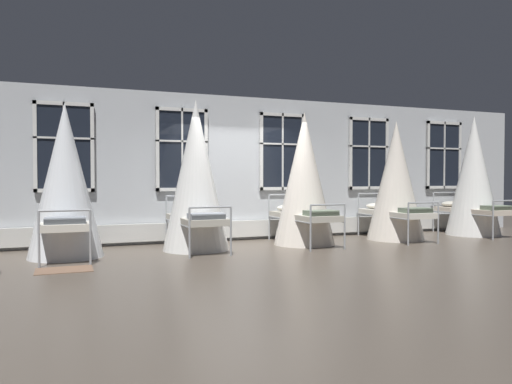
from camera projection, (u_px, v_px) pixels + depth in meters
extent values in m
plane|color=brown|center=(256.00, 248.00, 9.43)|extent=(29.53, 29.53, 0.00)
cube|color=silver|center=(233.00, 168.00, 10.73)|extent=(15.77, 0.10, 3.15)
cube|color=black|center=(64.00, 147.00, 9.38)|extent=(1.10, 0.02, 1.73)
cube|color=silver|center=(65.00, 190.00, 9.41)|extent=(1.10, 0.06, 0.07)
cube|color=silver|center=(64.00, 104.00, 9.36)|extent=(1.10, 0.06, 0.07)
cube|color=silver|center=(35.00, 146.00, 9.20)|extent=(0.07, 0.06, 1.73)
cube|color=silver|center=(92.00, 148.00, 9.57)|extent=(0.07, 0.06, 1.73)
cube|color=silver|center=(64.00, 147.00, 9.38)|extent=(0.04, 0.06, 1.73)
cube|color=silver|center=(64.00, 138.00, 9.38)|extent=(1.10, 0.06, 0.04)
cube|color=black|center=(182.00, 150.00, 10.20)|extent=(1.10, 0.02, 1.73)
cube|color=silver|center=(182.00, 189.00, 10.23)|extent=(1.10, 0.06, 0.07)
cube|color=silver|center=(182.00, 110.00, 10.18)|extent=(1.10, 0.06, 0.07)
cube|color=silver|center=(157.00, 149.00, 10.02)|extent=(0.07, 0.06, 1.73)
cube|color=silver|center=(206.00, 150.00, 10.39)|extent=(0.07, 0.06, 1.73)
cube|color=silver|center=(182.00, 150.00, 10.20)|extent=(0.04, 0.06, 1.73)
cube|color=silver|center=(182.00, 141.00, 10.20)|extent=(1.10, 0.06, 0.04)
cube|color=black|center=(282.00, 152.00, 11.02)|extent=(1.10, 0.02, 1.73)
cube|color=silver|center=(282.00, 189.00, 11.05)|extent=(1.10, 0.06, 0.07)
cube|color=silver|center=(282.00, 115.00, 11.00)|extent=(1.10, 0.06, 0.07)
cube|color=silver|center=(261.00, 151.00, 10.84)|extent=(0.07, 0.06, 1.73)
cube|color=silver|center=(303.00, 152.00, 11.21)|extent=(0.07, 0.06, 1.73)
cube|color=silver|center=(282.00, 152.00, 11.02)|extent=(0.04, 0.06, 1.73)
cube|color=silver|center=(282.00, 144.00, 11.02)|extent=(1.10, 0.06, 0.04)
cube|color=black|center=(369.00, 154.00, 11.85)|extent=(1.10, 0.02, 1.73)
cube|color=silver|center=(369.00, 188.00, 11.87)|extent=(1.10, 0.06, 0.07)
cube|color=silver|center=(369.00, 119.00, 11.82)|extent=(1.10, 0.06, 0.07)
cube|color=silver|center=(350.00, 153.00, 11.66)|extent=(0.07, 0.06, 1.73)
cube|color=silver|center=(386.00, 154.00, 12.03)|extent=(0.07, 0.06, 1.73)
cube|color=silver|center=(369.00, 154.00, 11.85)|extent=(0.04, 0.06, 1.73)
cube|color=silver|center=(369.00, 146.00, 11.84)|extent=(1.10, 0.06, 0.04)
cube|color=black|center=(444.00, 155.00, 12.67)|extent=(1.10, 0.02, 1.73)
cube|color=silver|center=(444.00, 187.00, 12.69)|extent=(1.10, 0.06, 0.07)
cube|color=silver|center=(444.00, 123.00, 12.64)|extent=(1.10, 0.06, 0.07)
cube|color=silver|center=(428.00, 155.00, 12.48)|extent=(0.07, 0.06, 1.73)
cube|color=silver|center=(459.00, 156.00, 12.85)|extent=(0.07, 0.06, 1.73)
cube|color=silver|center=(444.00, 155.00, 12.67)|extent=(0.04, 0.06, 1.73)
cube|color=silver|center=(444.00, 148.00, 12.66)|extent=(1.10, 0.06, 0.04)
cube|color=silver|center=(235.00, 229.00, 10.64)|extent=(12.07, 0.10, 0.36)
cylinder|color=#9EA3A8|center=(46.00, 224.00, 9.14)|extent=(0.04, 0.04, 0.99)
cylinder|color=#9EA3A8|center=(87.00, 223.00, 9.40)|extent=(0.04, 0.04, 0.99)
cylinder|color=#9EA3A8|center=(39.00, 240.00, 7.38)|extent=(0.04, 0.04, 0.86)
cylinder|color=#9EA3A8|center=(90.00, 237.00, 7.64)|extent=(0.04, 0.04, 0.86)
cylinder|color=#9EA3A8|center=(43.00, 228.00, 8.26)|extent=(0.05, 1.88, 0.03)
cylinder|color=#9EA3A8|center=(89.00, 226.00, 8.52)|extent=(0.05, 1.88, 0.03)
cylinder|color=#9EA3A8|center=(66.00, 198.00, 9.26)|extent=(0.74, 0.04, 0.03)
cylinder|color=#9EA3A8|center=(65.00, 211.00, 7.50)|extent=(0.74, 0.04, 0.03)
cube|color=silver|center=(66.00, 223.00, 8.39)|extent=(0.77, 1.91, 0.12)
ellipsoid|color=silver|center=(66.00, 213.00, 9.04)|extent=(0.58, 0.41, 0.14)
cube|color=#8C939E|center=(65.00, 220.00, 7.75)|extent=(0.62, 0.37, 0.10)
cone|color=white|center=(65.00, 180.00, 8.37)|extent=(1.26, 1.26, 2.65)
cylinder|color=#9EA3A8|center=(166.00, 220.00, 9.98)|extent=(0.04, 0.04, 0.99)
cylinder|color=#9EA3A8|center=(201.00, 219.00, 10.26)|extent=(0.04, 0.04, 0.99)
cylinder|color=#9EA3A8|center=(190.00, 233.00, 8.24)|extent=(0.04, 0.04, 0.86)
cylinder|color=#9EA3A8|center=(231.00, 231.00, 8.52)|extent=(0.04, 0.04, 0.86)
cylinder|color=#9EA3A8|center=(177.00, 223.00, 9.11)|extent=(0.07, 1.88, 0.03)
cylinder|color=#9EA3A8|center=(215.00, 222.00, 9.39)|extent=(0.07, 1.88, 0.03)
cylinder|color=#9EA3A8|center=(184.00, 196.00, 10.11)|extent=(0.74, 0.05, 0.03)
cylinder|color=#9EA3A8|center=(210.00, 207.00, 8.37)|extent=(0.74, 0.05, 0.03)
cube|color=#B7B2A3|center=(196.00, 219.00, 9.25)|extent=(0.80, 1.91, 0.12)
ellipsoid|color=silver|center=(187.00, 210.00, 9.89)|extent=(0.58, 0.41, 0.14)
cube|color=#8C939E|center=(206.00, 216.00, 8.62)|extent=(0.62, 0.37, 0.10)
cone|color=white|center=(196.00, 175.00, 9.23)|extent=(1.26, 1.26, 2.84)
cylinder|color=#9EA3A8|center=(269.00, 217.00, 10.77)|extent=(0.04, 0.04, 0.99)
cylinder|color=#9EA3A8|center=(299.00, 216.00, 11.05)|extent=(0.04, 0.04, 0.99)
cylinder|color=#9EA3A8|center=(311.00, 228.00, 9.03)|extent=(0.04, 0.04, 0.86)
cylinder|color=#9EA3A8|center=(345.00, 227.00, 9.31)|extent=(0.04, 0.04, 0.86)
cylinder|color=#9EA3A8|center=(288.00, 219.00, 9.90)|extent=(0.08, 1.88, 0.03)
cylinder|color=#9EA3A8|center=(320.00, 218.00, 10.18)|extent=(0.08, 1.88, 0.03)
cylinder|color=#9EA3A8|center=(284.00, 195.00, 10.89)|extent=(0.74, 0.05, 0.03)
cylinder|color=#9EA3A8|center=(328.00, 205.00, 9.16)|extent=(0.74, 0.05, 0.03)
cube|color=#B7B2A3|center=(304.00, 216.00, 10.04)|extent=(0.81, 1.92, 0.12)
ellipsoid|color=silver|center=(289.00, 208.00, 10.68)|extent=(0.58, 0.42, 0.14)
cube|color=slate|center=(321.00, 213.00, 9.41)|extent=(0.62, 0.38, 0.10)
cone|color=silver|center=(304.00, 178.00, 10.02)|extent=(1.26, 1.26, 2.71)
cylinder|color=#9EA3A8|center=(358.00, 215.00, 11.60)|extent=(0.04, 0.04, 0.99)
cylinder|color=#9EA3A8|center=(385.00, 214.00, 11.84)|extent=(0.04, 0.04, 0.99)
cylinder|color=#9EA3A8|center=(408.00, 224.00, 9.83)|extent=(0.04, 0.04, 0.86)
cylinder|color=#9EA3A8|center=(438.00, 223.00, 10.08)|extent=(0.04, 0.04, 0.86)
cylinder|color=#9EA3A8|center=(381.00, 216.00, 10.71)|extent=(0.08, 1.88, 0.03)
cylinder|color=#9EA3A8|center=(409.00, 215.00, 10.96)|extent=(0.08, 1.88, 0.03)
cylinder|color=#9EA3A8|center=(372.00, 194.00, 11.71)|extent=(0.74, 0.05, 0.03)
cylinder|color=#9EA3A8|center=(424.00, 203.00, 9.94)|extent=(0.74, 0.05, 0.03)
cube|color=silver|center=(396.00, 213.00, 10.83)|extent=(0.80, 1.92, 0.12)
ellipsoid|color=silver|center=(378.00, 206.00, 11.49)|extent=(0.58, 0.41, 0.14)
cube|color=slate|center=(415.00, 210.00, 10.19)|extent=(0.62, 0.37, 0.10)
cone|color=silver|center=(396.00, 180.00, 10.81)|extent=(1.26, 1.26, 2.62)
cylinder|color=#9EA3A8|center=(433.00, 212.00, 12.46)|extent=(0.04, 0.04, 0.99)
cylinder|color=#9EA3A8|center=(456.00, 211.00, 12.72)|extent=(0.04, 0.04, 0.99)
cylinder|color=#9EA3A8|center=(493.00, 221.00, 10.71)|extent=(0.04, 0.04, 0.86)
cylinder|color=#9EA3A8|center=(461.00, 213.00, 11.58)|extent=(0.03, 1.88, 0.03)
cylinder|color=#9EA3A8|center=(485.00, 213.00, 11.85)|extent=(0.03, 1.88, 0.03)
cylinder|color=#9EA3A8|center=(445.00, 193.00, 12.58)|extent=(0.74, 0.03, 0.03)
cylinder|color=#9EA3A8|center=(506.00, 201.00, 10.83)|extent=(0.74, 0.03, 0.03)
cube|color=beige|center=(473.00, 211.00, 11.71)|extent=(0.76, 1.90, 0.12)
ellipsoid|color=#B7B2A3|center=(452.00, 204.00, 12.36)|extent=(0.57, 0.40, 0.14)
cube|color=slate|center=(496.00, 208.00, 11.07)|extent=(0.61, 0.36, 0.10)
cone|color=white|center=(473.00, 176.00, 11.69)|extent=(1.26, 1.26, 2.84)
cube|color=brown|center=(64.00, 270.00, 7.20)|extent=(0.81, 0.57, 0.01)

